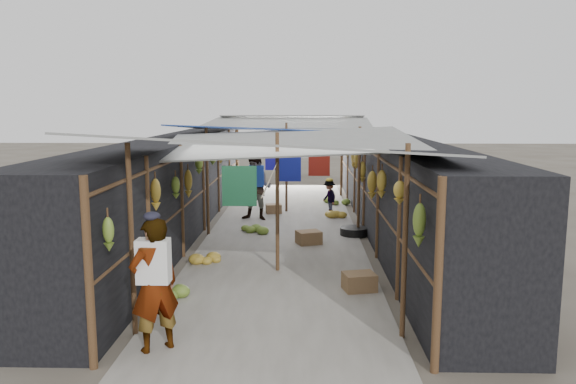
# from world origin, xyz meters

# --- Properties ---
(ground) EXTENTS (80.00, 80.00, 0.00)m
(ground) POSITION_xyz_m (0.00, 0.00, 0.00)
(ground) COLOR #6B6356
(ground) RESTS_ON ground
(aisle_slab) EXTENTS (3.60, 16.00, 0.02)m
(aisle_slab) POSITION_xyz_m (0.00, 6.50, 0.01)
(aisle_slab) COLOR #9E998E
(aisle_slab) RESTS_ON ground
(stall_left) EXTENTS (1.40, 15.00, 2.30)m
(stall_left) POSITION_xyz_m (-2.70, 6.50, 1.15)
(stall_left) COLOR black
(stall_left) RESTS_ON ground
(stall_right) EXTENTS (1.40, 15.00, 2.30)m
(stall_right) POSITION_xyz_m (2.70, 6.50, 1.15)
(stall_right) COLOR black
(stall_right) RESTS_ON ground
(crate_near) EXTENTS (0.62, 0.56, 0.31)m
(crate_near) POSITION_xyz_m (0.61, 5.08, 0.15)
(crate_near) COLOR #896445
(crate_near) RESTS_ON ground
(crate_mid) EXTENTS (0.59, 0.52, 0.31)m
(crate_mid) POSITION_xyz_m (1.42, 1.88, 0.15)
(crate_mid) COLOR #896445
(crate_mid) RESTS_ON ground
(crate_back) EXTENTS (0.49, 0.42, 0.28)m
(crate_back) POSITION_xyz_m (-0.36, 8.70, 0.14)
(crate_back) COLOR #896445
(crate_back) RESTS_ON ground
(black_basin) EXTENTS (0.67, 0.67, 0.20)m
(black_basin) POSITION_xyz_m (1.70, 5.97, 0.10)
(black_basin) COLOR black
(black_basin) RESTS_ON ground
(vendor_elderly) EXTENTS (0.75, 0.71, 1.72)m
(vendor_elderly) POSITION_xyz_m (-1.38, -0.50, 0.86)
(vendor_elderly) COLOR silver
(vendor_elderly) RESTS_ON ground
(shopper_blue) EXTENTS (1.00, 0.86, 1.78)m
(shopper_blue) POSITION_xyz_m (-0.77, 7.78, 0.89)
(shopper_blue) COLOR #2246AA
(shopper_blue) RESTS_ON ground
(vendor_seated) EXTENTS (0.59, 0.72, 0.97)m
(vendor_seated) POSITION_xyz_m (1.24, 8.78, 0.48)
(vendor_seated) COLOR #44413B
(vendor_seated) RESTS_ON ground
(market_canopy) EXTENTS (5.62, 15.20, 2.77)m
(market_canopy) POSITION_xyz_m (0.03, 6.84, 2.40)
(market_canopy) COLOR brown
(market_canopy) RESTS_ON ground
(hanging_bananas) EXTENTS (3.95, 13.91, 0.83)m
(hanging_bananas) POSITION_xyz_m (0.12, 6.26, 1.64)
(hanging_bananas) COLOR olive
(hanging_bananas) RESTS_ON ground
(floor_bananas) EXTENTS (3.80, 9.80, 0.31)m
(floor_bananas) POSITION_xyz_m (-0.39, 6.88, 0.14)
(floor_bananas) COLOR olive
(floor_bananas) RESTS_ON ground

